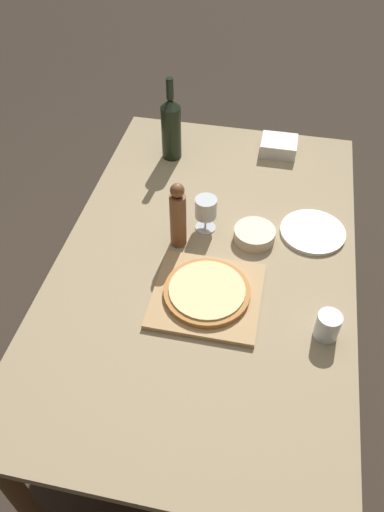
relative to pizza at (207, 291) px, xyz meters
The scene contains 11 objects.
ground_plane 0.81m from the pizza, 100.58° to the left, with size 12.00×12.00×0.00m, color #382D23.
dining_table 0.21m from the pizza, 100.58° to the left, with size 0.98×1.61×0.76m.
cutting_board 0.02m from the pizza, 75.96° to the left, with size 0.33×0.32×0.02m.
pizza is the anchor object (origin of this frame).
wine_bottle 0.78m from the pizza, 111.37° to the left, with size 0.08×0.08×0.34m.
pepper_mill 0.28m from the pizza, 122.50° to the left, with size 0.05×0.05×0.25m.
wine_glass 0.32m from the pizza, 101.43° to the left, with size 0.08×0.08×0.13m.
small_bowl 0.31m from the pizza, 68.72° to the left, with size 0.14×0.14×0.04m.
drinking_tumbler 0.37m from the pizza, 10.77° to the right, with size 0.07×0.07×0.09m.
dinner_plate 0.48m from the pizza, 49.10° to the left, with size 0.23×0.23×0.01m.
food_container 0.85m from the pizza, 79.80° to the left, with size 0.15×0.13×0.06m.
Camera 1 is at (0.19, -1.15, 1.97)m, focal length 35.00 mm.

